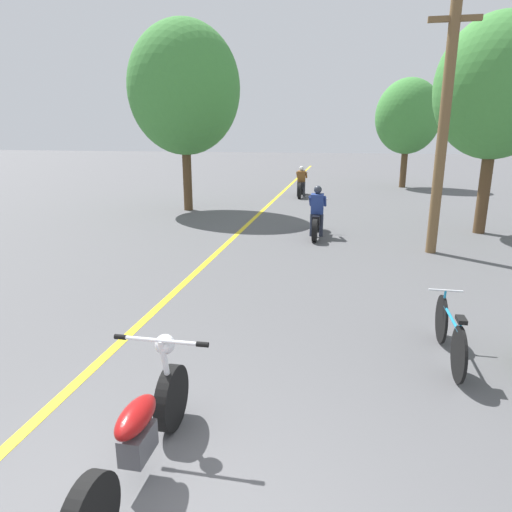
{
  "coord_description": "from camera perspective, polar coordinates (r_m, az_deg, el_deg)",
  "views": [
    {
      "loc": [
        1.28,
        -2.19,
        2.86
      ],
      "look_at": [
        -0.09,
        4.78,
        0.9
      ],
      "focal_mm": 32.0,
      "sensor_mm": 36.0,
      "label": 1
    }
  ],
  "objects": [
    {
      "name": "lane_stripe_center",
      "position": [
        15.52,
        -0.14,
        4.82
      ],
      "size": [
        0.14,
        48.0,
        0.01
      ],
      "primitive_type": "cube",
      "color": "yellow",
      "rests_on": "ground"
    },
    {
      "name": "utility_pole",
      "position": [
        11.52,
        22.41,
        14.85
      ],
      "size": [
        1.1,
        0.24,
        5.76
      ],
      "color": "brown",
      "rests_on": "ground"
    },
    {
      "name": "roadside_tree_right_near",
      "position": [
        14.47,
        27.96,
        18.05
      ],
      "size": [
        3.28,
        2.95,
        5.86
      ],
      "color": "#513A23",
      "rests_on": "ground"
    },
    {
      "name": "roadside_tree_right_far",
      "position": [
        25.1,
        18.46,
        16.19
      ],
      "size": [
        3.22,
        2.89,
        5.39
      ],
      "color": "#513A23",
      "rests_on": "ground"
    },
    {
      "name": "roadside_tree_left",
      "position": [
        17.09,
        -9.01,
        19.93
      ],
      "size": [
        3.95,
        3.55,
        6.54
      ],
      "color": "#513A23",
      "rests_on": "ground"
    },
    {
      "name": "motorcycle_foreground",
      "position": [
        4.18,
        -14.3,
        -20.8
      ],
      "size": [
        0.9,
        2.15,
        1.05
      ],
      "color": "black",
      "rests_on": "ground"
    },
    {
      "name": "motorcycle_rider_lead",
      "position": [
        12.82,
        7.61,
        4.81
      ],
      "size": [
        0.5,
        2.06,
        1.4
      ],
      "color": "black",
      "rests_on": "ground"
    },
    {
      "name": "motorcycle_rider_far",
      "position": [
        20.72,
        5.68,
        8.84
      ],
      "size": [
        0.5,
        2.08,
        1.34
      ],
      "color": "black",
      "rests_on": "ground"
    },
    {
      "name": "bicycle_parked",
      "position": [
        6.38,
        23.06,
        -8.9
      ],
      "size": [
        0.44,
        1.73,
        0.79
      ],
      "color": "black",
      "rests_on": "ground"
    }
  ]
}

